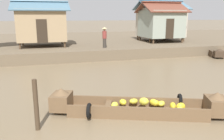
{
  "coord_description": "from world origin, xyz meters",
  "views": [
    {
      "loc": [
        -1.61,
        -3.04,
        3.35
      ],
      "look_at": [
        1.01,
        5.98,
        1.16
      ],
      "focal_mm": 37.54,
      "sensor_mm": 36.0,
      "label": 1
    }
  ],
  "objects_px": {
    "stilt_house_right": "(161,22)",
    "vendor_person": "(104,36)",
    "banana_boat": "(138,106)",
    "stilt_house_mid_right": "(161,23)",
    "stilt_house_mid_left": "(42,24)",
    "fishing_skiff_distant": "(211,51)",
    "mooring_post": "(36,105)"
  },
  "relations": [
    {
      "from": "stilt_house_right",
      "to": "vendor_person",
      "type": "relative_size",
      "value": 2.87
    },
    {
      "from": "banana_boat",
      "to": "stilt_house_right",
      "type": "relative_size",
      "value": 1.24
    },
    {
      "from": "banana_boat",
      "to": "stilt_house_mid_right",
      "type": "xyz_separation_m",
      "value": [
        8.16,
        14.1,
        2.34
      ]
    },
    {
      "from": "stilt_house_mid_right",
      "to": "vendor_person",
      "type": "relative_size",
      "value": 2.48
    },
    {
      "from": "stilt_house_mid_left",
      "to": "vendor_person",
      "type": "bearing_deg",
      "value": -27.28
    },
    {
      "from": "banana_boat",
      "to": "fishing_skiff_distant",
      "type": "xyz_separation_m",
      "value": [
        11.41,
        10.57,
        -0.02
      ]
    },
    {
      "from": "fishing_skiff_distant",
      "to": "stilt_house_right",
      "type": "xyz_separation_m",
      "value": [
        -2.79,
        4.49,
        2.47
      ]
    },
    {
      "from": "stilt_house_right",
      "to": "vendor_person",
      "type": "bearing_deg",
      "value": -151.1
    },
    {
      "from": "fishing_skiff_distant",
      "to": "stilt_house_mid_left",
      "type": "bearing_deg",
      "value": 167.8
    },
    {
      "from": "stilt_house_mid_right",
      "to": "mooring_post",
      "type": "relative_size",
      "value": 2.62
    },
    {
      "from": "stilt_house_right",
      "to": "vendor_person",
      "type": "distance_m",
      "value": 7.98
    },
    {
      "from": "vendor_person",
      "to": "stilt_house_right",
      "type": "bearing_deg",
      "value": 28.9
    },
    {
      "from": "stilt_house_right",
      "to": "mooring_post",
      "type": "distance_m",
      "value": 19.52
    },
    {
      "from": "stilt_house_right",
      "to": "fishing_skiff_distant",
      "type": "bearing_deg",
      "value": -58.14
    },
    {
      "from": "stilt_house_mid_right",
      "to": "mooring_post",
      "type": "xyz_separation_m",
      "value": [
        -11.5,
        -14.33,
        -1.85
      ]
    },
    {
      "from": "banana_boat",
      "to": "stilt_house_right",
      "type": "distance_m",
      "value": 17.53
    },
    {
      "from": "fishing_skiff_distant",
      "to": "vendor_person",
      "type": "height_order",
      "value": "vendor_person"
    },
    {
      "from": "banana_boat",
      "to": "vendor_person",
      "type": "height_order",
      "value": "vendor_person"
    },
    {
      "from": "banana_boat",
      "to": "fishing_skiff_distant",
      "type": "distance_m",
      "value": 15.56
    },
    {
      "from": "vendor_person",
      "to": "stilt_house_mid_right",
      "type": "bearing_deg",
      "value": 23.92
    },
    {
      "from": "mooring_post",
      "to": "stilt_house_mid_right",
      "type": "bearing_deg",
      "value": 51.25
    },
    {
      "from": "banana_boat",
      "to": "vendor_person",
      "type": "bearing_deg",
      "value": 81.44
    },
    {
      "from": "stilt_house_mid_left",
      "to": "mooring_post",
      "type": "height_order",
      "value": "stilt_house_mid_left"
    },
    {
      "from": "banana_boat",
      "to": "vendor_person",
      "type": "relative_size",
      "value": 3.55
    },
    {
      "from": "vendor_person",
      "to": "banana_boat",
      "type": "bearing_deg",
      "value": -98.56
    },
    {
      "from": "fishing_skiff_distant",
      "to": "mooring_post",
      "type": "height_order",
      "value": "mooring_post"
    },
    {
      "from": "stilt_house_mid_left",
      "to": "vendor_person",
      "type": "relative_size",
      "value": 2.72
    },
    {
      "from": "stilt_house_mid_left",
      "to": "mooring_post",
      "type": "bearing_deg",
      "value": -91.0
    },
    {
      "from": "stilt_house_right",
      "to": "vendor_person",
      "type": "height_order",
      "value": "stilt_house_right"
    },
    {
      "from": "stilt_house_mid_left",
      "to": "stilt_house_mid_right",
      "type": "distance_m",
      "value": 11.26
    },
    {
      "from": "stilt_house_mid_right",
      "to": "vendor_person",
      "type": "bearing_deg",
      "value": -156.08
    },
    {
      "from": "fishing_skiff_distant",
      "to": "banana_boat",
      "type": "bearing_deg",
      "value": -137.19
    }
  ]
}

